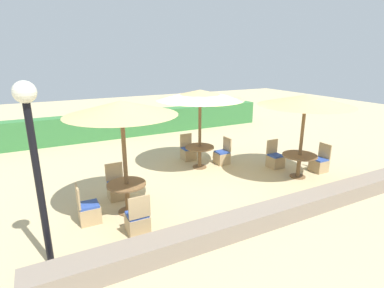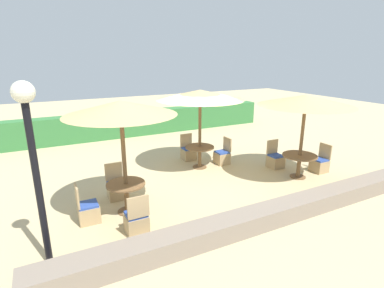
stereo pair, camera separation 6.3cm
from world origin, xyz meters
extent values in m
plane|color=#C6B284|center=(0.00, 0.00, 0.00)|extent=(40.00, 40.00, 0.00)
cube|color=#387A3D|center=(0.00, 5.94, 0.58)|extent=(13.00, 0.70, 1.17)
cube|color=gray|center=(0.00, -3.19, 0.21)|extent=(10.00, 0.56, 0.42)
cylinder|color=black|center=(-4.49, -2.40, 1.50)|extent=(0.12, 0.12, 3.00)
sphere|color=silver|center=(-4.49, -2.40, 3.14)|extent=(0.36, 0.36, 0.36)
cylinder|color=brown|center=(2.68, -1.50, 1.26)|extent=(0.10, 0.10, 2.51)
cone|color=tan|center=(2.68, -1.50, 2.43)|extent=(2.79, 2.79, 0.32)
cylinder|color=brown|center=(2.68, -1.50, 0.01)|extent=(0.48, 0.48, 0.03)
cylinder|color=brown|center=(2.68, -1.50, 0.35)|extent=(0.12, 0.12, 0.70)
cylinder|color=brown|center=(2.68, -1.50, 0.72)|extent=(1.05, 1.05, 0.04)
cube|color=tan|center=(3.64, -1.47, 0.20)|extent=(0.46, 0.46, 0.40)
cube|color=#2D4CA8|center=(3.64, -1.47, 0.43)|extent=(0.42, 0.42, 0.05)
cube|color=tan|center=(3.85, -1.47, 0.69)|extent=(0.04, 0.46, 0.48)
cube|color=tan|center=(2.64, -0.51, 0.20)|extent=(0.46, 0.46, 0.40)
cube|color=#2D4CA8|center=(2.64, -0.51, 0.43)|extent=(0.42, 0.42, 0.05)
cube|color=tan|center=(2.64, -0.30, 0.69)|extent=(0.46, 0.04, 0.48)
cylinder|color=brown|center=(0.33, 0.68, 1.28)|extent=(0.10, 0.10, 2.57)
cone|color=tan|center=(0.33, 0.68, 2.49)|extent=(2.84, 2.84, 0.32)
cylinder|color=brown|center=(0.33, 0.68, 0.01)|extent=(0.48, 0.48, 0.03)
cylinder|color=brown|center=(0.33, 0.68, 0.35)|extent=(0.12, 0.12, 0.71)
cylinder|color=brown|center=(0.33, 0.68, 0.73)|extent=(0.97, 0.97, 0.04)
cube|color=tan|center=(0.36, 1.58, 0.20)|extent=(0.46, 0.46, 0.40)
cube|color=#2D4CA8|center=(0.36, 1.58, 0.43)|extent=(0.42, 0.42, 0.05)
cube|color=tan|center=(0.36, 1.79, 0.69)|extent=(0.46, 0.04, 0.48)
cube|color=tan|center=(1.22, 0.66, 0.20)|extent=(0.46, 0.46, 0.40)
cube|color=#2D4CA8|center=(1.22, 0.66, 0.43)|extent=(0.42, 0.42, 0.05)
cube|color=tan|center=(1.43, 0.66, 0.69)|extent=(0.04, 0.46, 0.48)
cylinder|color=brown|center=(-2.70, -1.20, 1.33)|extent=(0.10, 0.10, 2.66)
cone|color=tan|center=(-2.70, -1.20, 2.58)|extent=(2.53, 2.53, 0.32)
cylinder|color=brown|center=(-2.70, -1.20, 0.01)|extent=(0.48, 0.48, 0.03)
cylinder|color=brown|center=(-2.70, -1.20, 0.36)|extent=(0.12, 0.12, 0.72)
cylinder|color=brown|center=(-2.70, -1.20, 0.74)|extent=(0.93, 0.93, 0.04)
cube|color=tan|center=(-2.75, -0.34, 0.20)|extent=(0.46, 0.46, 0.40)
cube|color=#2D4CA8|center=(-2.75, -0.34, 0.43)|extent=(0.42, 0.42, 0.05)
cube|color=tan|center=(-2.75, -0.13, 0.69)|extent=(0.46, 0.04, 0.48)
cube|color=tan|center=(-2.75, -2.15, 0.20)|extent=(0.46, 0.46, 0.40)
cube|color=#2D4CA8|center=(-2.75, -2.15, 0.43)|extent=(0.42, 0.42, 0.05)
cube|color=tan|center=(-2.75, -2.36, 0.69)|extent=(0.46, 0.04, 0.48)
cube|color=tan|center=(-3.60, -1.24, 0.20)|extent=(0.46, 0.46, 0.40)
cube|color=#2D4CA8|center=(-3.60, -1.24, 0.43)|extent=(0.42, 0.42, 0.05)
cube|color=tan|center=(-3.81, -1.24, 0.69)|extent=(0.04, 0.46, 0.48)
camera|label=1|loc=(-4.34, -7.76, 3.68)|focal=28.00mm
camera|label=2|loc=(-4.28, -7.79, 3.68)|focal=28.00mm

